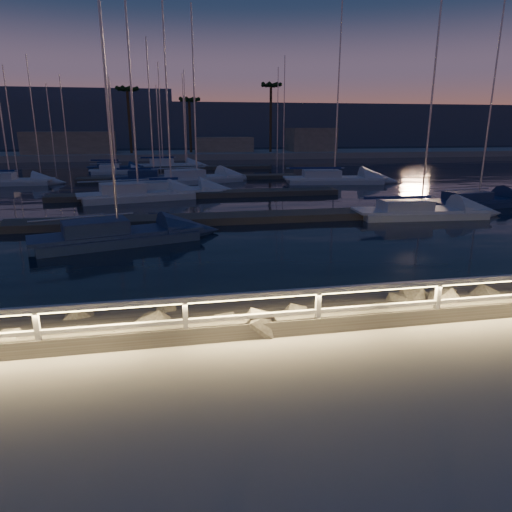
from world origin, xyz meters
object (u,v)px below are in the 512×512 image
(sailboat_c, at_px, (169,191))
(sailboat_j, at_px, (8,180))
(sailboat_b, at_px, (114,234))
(sailboat_n, at_px, (168,165))
(sailboat_l, at_px, (331,178))
(sailboat_f, at_px, (135,194))
(sailboat_i, at_px, (115,170))
(sailboat_g, at_px, (195,178))
(sailboat_k, at_px, (152,177))
(sailboat_d, at_px, (476,201))
(sailboat_m, at_px, (114,167))
(sailboat_h, at_px, (417,211))
(guard_rail, at_px, (273,303))

(sailboat_c, xyz_separation_m, sailboat_j, (-14.57, 10.00, -0.01))
(sailboat_b, distance_m, sailboat_j, 27.67)
(sailboat_n, bearing_deg, sailboat_c, -95.36)
(sailboat_l, relative_size, sailboat_n, 1.16)
(sailboat_f, bearing_deg, sailboat_c, 21.79)
(sailboat_f, bearing_deg, sailboat_i, 86.28)
(sailboat_g, distance_m, sailboat_n, 17.12)
(sailboat_n, bearing_deg, sailboat_j, -138.76)
(sailboat_i, xyz_separation_m, sailboat_n, (6.10, 6.03, 0.06))
(sailboat_c, xyz_separation_m, sailboat_k, (-1.55, 10.41, -0.01))
(sailboat_c, bearing_deg, sailboat_d, -27.10)
(sailboat_i, xyz_separation_m, sailboat_j, (-8.62, -9.36, 0.03))
(sailboat_d, distance_m, sailboat_g, 24.84)
(sailboat_f, bearing_deg, sailboat_k, 72.65)
(sailboat_m, distance_m, sailboat_n, 6.87)
(sailboat_c, bearing_deg, sailboat_j, 141.96)
(sailboat_g, bearing_deg, sailboat_f, -136.18)
(sailboat_b, bearing_deg, sailboat_f, 72.86)
(sailboat_b, bearing_deg, sailboat_k, 71.23)
(sailboat_l, distance_m, sailboat_n, 24.88)
(sailboat_j, bearing_deg, sailboat_h, -36.64)
(sailboat_g, bearing_deg, guard_rail, -110.83)
(sailboat_b, xyz_separation_m, sailboat_d, (22.92, 6.07, -0.03))
(sailboat_c, height_order, sailboat_g, sailboat_g)
(sailboat_c, xyz_separation_m, sailboat_h, (14.41, -11.71, -0.03))
(sailboat_b, bearing_deg, sailboat_g, 61.25)
(sailboat_k, bearing_deg, sailboat_g, -24.20)
(sailboat_f, relative_size, sailboat_m, 1.30)
(sailboat_b, distance_m, sailboat_l, 27.36)
(guard_rail, bearing_deg, sailboat_b, 111.54)
(guard_rail, height_order, sailboat_g, sailboat_g)
(sailboat_h, bearing_deg, sailboat_b, -165.15)
(guard_rail, xyz_separation_m, sailboat_f, (-4.56, 25.18, -0.90))
(guard_rail, relative_size, sailboat_f, 3.03)
(sailboat_d, height_order, sailboat_l, sailboat_l)
(guard_rail, relative_size, sailboat_n, 3.15)
(guard_rail, height_order, sailboat_d, sailboat_d)
(sailboat_k, xyz_separation_m, sailboat_n, (1.69, 14.97, 0.04))
(sailboat_f, xyz_separation_m, sailboat_g, (4.93, 10.13, 0.00))
(sailboat_d, xyz_separation_m, sailboat_i, (-26.30, 28.22, -0.00))
(sailboat_b, height_order, sailboat_n, sailboat_n)
(sailboat_l, bearing_deg, sailboat_b, -122.76)
(sailboat_f, xyz_separation_m, sailboat_j, (-12.16, 11.70, -0.04))
(sailboat_h, distance_m, sailboat_n, 39.75)
(sailboat_j, xyz_separation_m, sailboat_m, (8.05, 13.70, -0.01))
(guard_rail, xyz_separation_m, sailboat_g, (0.37, 35.31, -0.90))
(sailboat_i, height_order, sailboat_j, sailboat_j)
(sailboat_c, distance_m, sailboat_k, 10.53)
(sailboat_m, bearing_deg, sailboat_j, -112.33)
(sailboat_c, relative_size, sailboat_i, 1.36)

